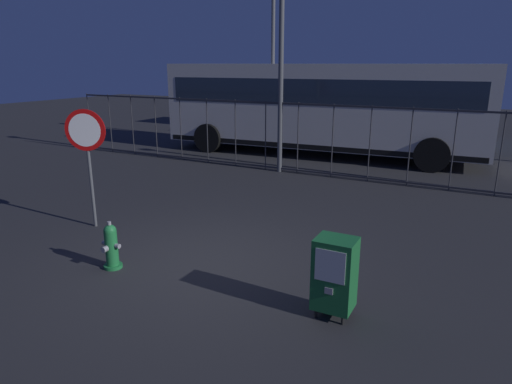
% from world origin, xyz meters
% --- Properties ---
extents(ground_plane, '(60.00, 60.00, 0.00)m').
position_xyz_m(ground_plane, '(0.00, 0.00, 0.00)').
color(ground_plane, '#262628').
extents(fire_hydrant, '(0.33, 0.32, 0.75)m').
position_xyz_m(fire_hydrant, '(-1.15, -0.76, 0.35)').
color(fire_hydrant, '#1E7238').
rests_on(fire_hydrant, ground_plane).
extents(newspaper_box_primary, '(0.48, 0.42, 1.02)m').
position_xyz_m(newspaper_box_primary, '(2.27, -0.53, 0.57)').
color(newspaper_box_primary, black).
rests_on(newspaper_box_primary, ground_plane).
extents(stop_sign, '(0.71, 0.31, 2.23)m').
position_xyz_m(stop_sign, '(-2.80, 0.45, 1.60)').
color(stop_sign, '#4C4F54').
rests_on(stop_sign, ground_plane).
extents(fence_barrier, '(18.03, 0.04, 2.00)m').
position_xyz_m(fence_barrier, '(-0.00, 6.24, 1.02)').
color(fence_barrier, '#2D2D33').
rests_on(fence_barrier, ground_plane).
extents(bus_near, '(10.62, 3.22, 3.00)m').
position_xyz_m(bus_near, '(-1.40, 9.24, 1.71)').
color(bus_near, beige).
rests_on(bus_near, ground_plane).
extents(bus_far, '(10.56, 2.98, 3.00)m').
position_xyz_m(bus_far, '(-2.15, 14.19, 1.71)').
color(bus_far, '#19519E').
rests_on(bus_far, ground_plane).
extents(street_light_far_left, '(0.32, 0.32, 6.28)m').
position_xyz_m(street_light_far_left, '(-3.73, 10.34, 3.68)').
color(street_light_far_left, '#4C4F54').
rests_on(street_light_far_left, ground_plane).
extents(street_light_far_right, '(0.32, 0.32, 6.52)m').
position_xyz_m(street_light_far_right, '(-1.55, 6.25, 3.81)').
color(street_light_far_right, '#4C4F54').
rests_on(street_light_far_right, ground_plane).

